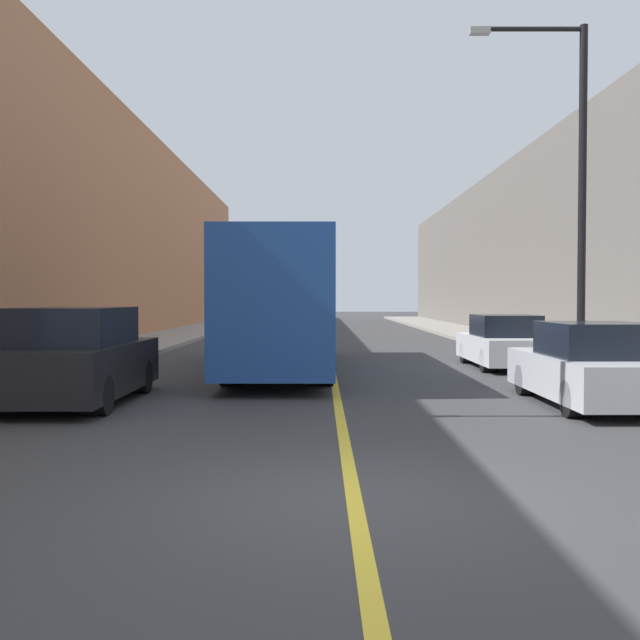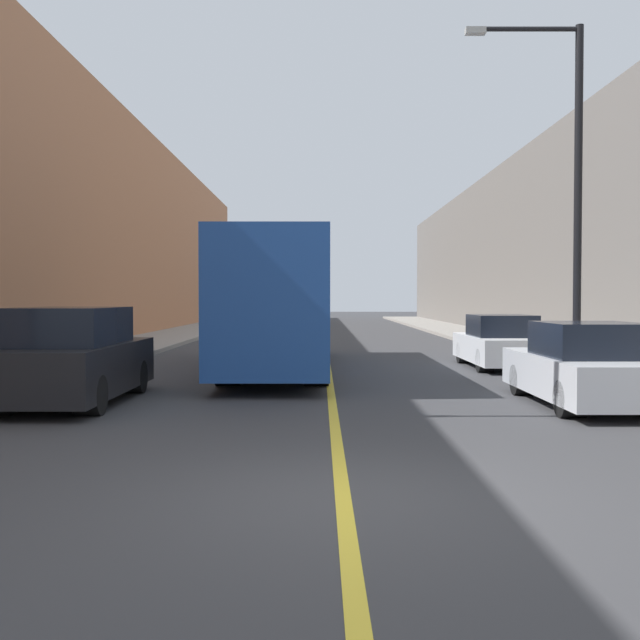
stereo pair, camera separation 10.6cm
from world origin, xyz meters
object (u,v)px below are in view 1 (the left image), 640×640
object	(u,v)px
car_right_mid	(503,344)
bus	(285,303)
parked_suv_left	(77,359)
car_right_near	(592,368)
street_lamp_right	(572,175)

from	to	relation	value
car_right_mid	bus	bearing A→B (deg)	-175.31
parked_suv_left	car_right_mid	distance (m)	12.05
car_right_near	street_lamp_right	world-z (taller)	street_lamp_right
parked_suv_left	street_lamp_right	size ratio (longest dim) A/B	0.55
bus	parked_suv_left	bearing A→B (deg)	-117.91
bus	car_right_mid	world-z (taller)	bus
parked_suv_left	street_lamp_right	distance (m)	12.60
parked_suv_left	car_right_near	distance (m)	9.47
car_right_mid	street_lamp_right	distance (m)	5.04
parked_suv_left	car_right_near	xyz separation A→B (m)	(9.46, -0.26, -0.15)
bus	parked_suv_left	distance (m)	7.62
parked_suv_left	street_lamp_right	world-z (taller)	street_lamp_right
car_right_mid	car_right_near	bearing A→B (deg)	-91.63
parked_suv_left	car_right_near	size ratio (longest dim) A/B	1.02
bus	car_right_mid	distance (m)	6.27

